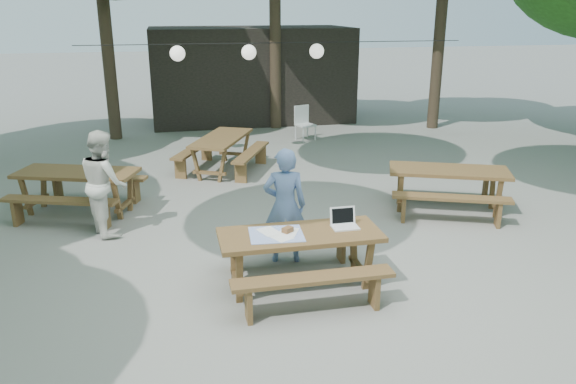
{
  "coord_description": "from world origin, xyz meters",
  "views": [
    {
      "loc": [
        -2.12,
        -7.01,
        3.4
      ],
      "look_at": [
        -0.62,
        -0.1,
        1.05
      ],
      "focal_mm": 35.0,
      "sensor_mm": 36.0,
      "label": 1
    }
  ],
  "objects_px": {
    "picnic_table_nw": "(79,191)",
    "second_person": "(104,183)",
    "plastic_chair": "(305,130)",
    "main_picnic_table": "(300,259)",
    "woman": "(285,206)"
  },
  "relations": [
    {
      "from": "second_person",
      "to": "plastic_chair",
      "type": "bearing_deg",
      "value": -60.6
    },
    {
      "from": "main_picnic_table",
      "to": "second_person",
      "type": "xyz_separation_m",
      "value": [
        -2.52,
        2.44,
        0.43
      ]
    },
    {
      "from": "main_picnic_table",
      "to": "second_person",
      "type": "relative_size",
      "value": 1.22
    },
    {
      "from": "woman",
      "to": "second_person",
      "type": "distance_m",
      "value": 2.97
    },
    {
      "from": "woman",
      "to": "plastic_chair",
      "type": "height_order",
      "value": "woman"
    },
    {
      "from": "woman",
      "to": "second_person",
      "type": "relative_size",
      "value": 0.99
    },
    {
      "from": "main_picnic_table",
      "to": "woman",
      "type": "height_order",
      "value": "woman"
    },
    {
      "from": "picnic_table_nw",
      "to": "second_person",
      "type": "bearing_deg",
      "value": -42.38
    },
    {
      "from": "main_picnic_table",
      "to": "second_person",
      "type": "distance_m",
      "value": 3.53
    },
    {
      "from": "plastic_chair",
      "to": "picnic_table_nw",
      "type": "bearing_deg",
      "value": -157.41
    },
    {
      "from": "main_picnic_table",
      "to": "picnic_table_nw",
      "type": "height_order",
      "value": "same"
    },
    {
      "from": "main_picnic_table",
      "to": "picnic_table_nw",
      "type": "distance_m",
      "value": 4.61
    },
    {
      "from": "woman",
      "to": "plastic_chair",
      "type": "relative_size",
      "value": 1.8
    },
    {
      "from": "woman",
      "to": "plastic_chair",
      "type": "xyz_separation_m",
      "value": [
        2.08,
        7.21,
        -0.55
      ]
    },
    {
      "from": "picnic_table_nw",
      "to": "plastic_chair",
      "type": "bearing_deg",
      "value": 61.07
    }
  ]
}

